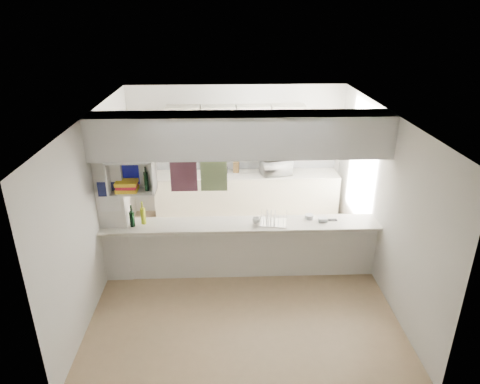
{
  "coord_description": "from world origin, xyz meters",
  "views": [
    {
      "loc": [
        -0.23,
        -5.76,
        3.93
      ],
      "look_at": [
        0.0,
        0.5,
        1.22
      ],
      "focal_mm": 32.0,
      "sensor_mm": 36.0,
      "label": 1
    }
  ],
  "objects_px": {
    "microwave": "(276,166)",
    "wine_bottles": "(138,217)",
    "dish_rack": "(273,218)",
    "bowl": "(278,157)"
  },
  "relations": [
    {
      "from": "dish_rack",
      "to": "wine_bottles",
      "type": "distance_m",
      "value": 2.04
    },
    {
      "from": "bowl",
      "to": "dish_rack",
      "type": "xyz_separation_m",
      "value": [
        -0.31,
        -2.1,
        -0.26
      ]
    },
    {
      "from": "dish_rack",
      "to": "bowl",
      "type": "bearing_deg",
      "value": 90.51
    },
    {
      "from": "microwave",
      "to": "wine_bottles",
      "type": "bearing_deg",
      "value": 30.64
    },
    {
      "from": "bowl",
      "to": "dish_rack",
      "type": "distance_m",
      "value": 2.14
    },
    {
      "from": "bowl",
      "to": "wine_bottles",
      "type": "height_order",
      "value": "bowl"
    },
    {
      "from": "dish_rack",
      "to": "wine_bottles",
      "type": "xyz_separation_m",
      "value": [
        -2.04,
        0.02,
        0.05
      ]
    },
    {
      "from": "bowl",
      "to": "microwave",
      "type": "bearing_deg",
      "value": -145.4
    },
    {
      "from": "microwave",
      "to": "dish_rack",
      "type": "distance_m",
      "value": 2.1
    },
    {
      "from": "microwave",
      "to": "dish_rack",
      "type": "height_order",
      "value": "microwave"
    }
  ]
}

